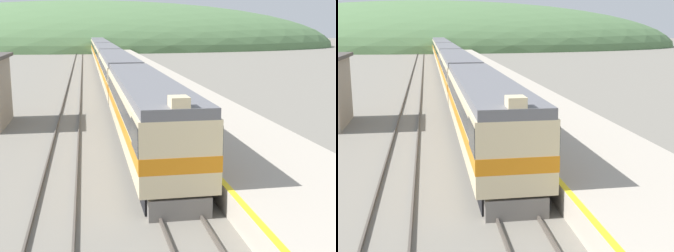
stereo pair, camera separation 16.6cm
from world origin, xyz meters
TOP-DOWN VIEW (x-y plane):
  - track_main at (0.00, 70.00)m, footprint 1.52×180.00m
  - track_siding at (-4.31, 70.00)m, footprint 1.52×180.00m
  - platform at (4.72, 50.00)m, footprint 6.18×140.00m
  - distant_hills at (0.00, 152.72)m, footprint 154.32×69.44m
  - express_train_lead_car at (0.00, 28.83)m, footprint 2.90×19.35m
  - carriage_second at (0.00, 50.27)m, footprint 2.89×21.30m
  - carriage_third at (0.00, 72.45)m, footprint 2.89×21.30m
  - carriage_fourth at (0.00, 94.63)m, footprint 2.89×21.30m
  - carriage_fifth at (0.00, 116.82)m, footprint 2.89×21.30m

SIDE VIEW (x-z plane):
  - distant_hills at x=0.00m, z-range -14.12..14.12m
  - track_main at x=0.00m, z-range 0.00..0.16m
  - track_siding at x=-4.31m, z-range 0.00..0.16m
  - platform at x=4.72m, z-range -0.01..1.00m
  - carriage_second at x=0.00m, z-range 0.17..4.07m
  - carriage_third at x=0.00m, z-range 0.17..4.07m
  - carriage_fourth at x=0.00m, z-range 0.17..4.07m
  - carriage_fifth at x=0.00m, z-range 0.17..4.07m
  - express_train_lead_car at x=0.00m, z-range 0.01..4.26m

